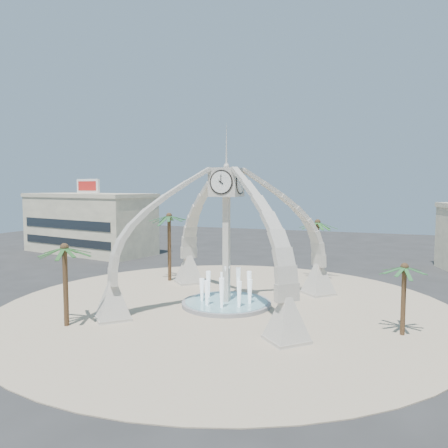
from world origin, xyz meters
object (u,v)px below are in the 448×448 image
(palm_west, at_px, (169,217))
(palm_north, at_px, (318,223))
(clock_tower, at_px, (226,234))
(palm_east, at_px, (405,268))
(palm_south, at_px, (64,249))
(fountain, at_px, (226,303))

(palm_west, relative_size, palm_north, 1.10)
(clock_tower, relative_size, palm_east, 3.17)
(palm_east, bearing_deg, palm_south, -163.88)
(clock_tower, bearing_deg, palm_east, -10.88)
(palm_west, bearing_deg, clock_tower, -37.78)
(fountain, bearing_deg, palm_north, 67.24)
(clock_tower, distance_m, palm_east, 14.91)
(fountain, relative_size, palm_south, 1.17)
(fountain, relative_size, palm_east, 1.41)
(fountain, height_order, palm_west, palm_west)
(fountain, distance_m, palm_east, 15.53)
(palm_east, bearing_deg, clock_tower, 169.12)
(palm_south, bearing_deg, fountain, 45.92)
(palm_east, relative_size, palm_south, 0.83)
(palm_north, bearing_deg, clock_tower, -112.76)
(palm_east, distance_m, palm_west, 26.47)
(fountain, height_order, palm_north, palm_north)
(palm_east, height_order, palm_north, palm_north)
(fountain, bearing_deg, palm_south, -134.08)
(palm_south, bearing_deg, palm_east, 16.12)
(clock_tower, distance_m, palm_south, 13.55)
(clock_tower, bearing_deg, palm_south, -134.08)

